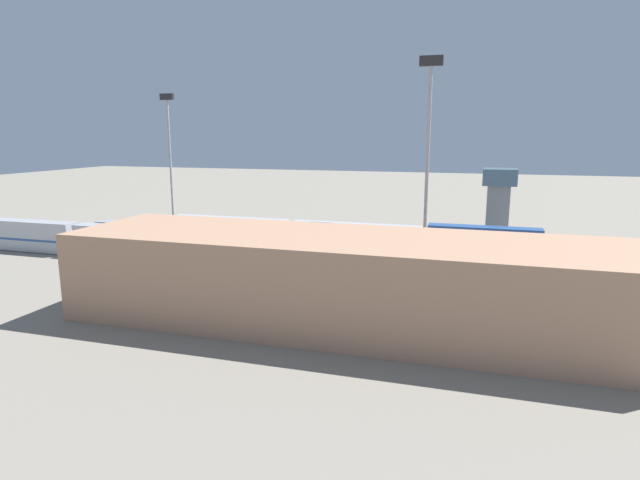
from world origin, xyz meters
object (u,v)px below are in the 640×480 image
object	(u,v)px
train_on_track_4	(210,248)
control_tower	(498,198)
maintenance_shed	(344,281)
light_mast_0	(169,145)
train_on_track_2	(356,247)
light_mast_1	(428,145)
train_on_track_0	(346,233)

from	to	relation	value
train_on_track_4	control_tower	bearing A→B (deg)	-140.83
control_tower	maintenance_shed	bearing A→B (deg)	73.14
light_mast_0	control_tower	distance (m)	63.96
train_on_track_2	maintenance_shed	bearing A→B (deg)	100.68
train_on_track_4	light_mast_1	world-z (taller)	light_mast_1
train_on_track_2	train_on_track_4	world-z (taller)	train_on_track_4
light_mast_1	maintenance_shed	bearing A→B (deg)	69.06
train_on_track_2	train_on_track_4	bearing A→B (deg)	26.33
light_mast_0	maintenance_shed	distance (m)	63.79
light_mast_0	light_mast_1	xyz separation A→B (m)	(-52.72, 25.47, 0.78)
control_tower	light_mast_1	bearing A→B (deg)	75.05
train_on_track_0	light_mast_1	world-z (taller)	light_mast_1
train_on_track_0	train_on_track_4	xyz separation A→B (m)	(16.01, 20.00, 0.48)
train_on_track_0	light_mast_1	size ratio (longest dim) A/B	2.33
train_on_track_2	maintenance_shed	size ratio (longest dim) A/B	1.67
train_on_track_2	light_mast_1	bearing A→B (deg)	133.63
train_on_track_0	maintenance_shed	distance (m)	39.91
train_on_track_0	train_on_track_4	distance (m)	25.62
light_mast_1	control_tower	bearing A→B (deg)	-104.95
light_mast_1	maintenance_shed	distance (m)	22.10
train_on_track_0	train_on_track_2	bearing A→B (deg)	112.81
train_on_track_4	light_mast_1	size ratio (longest dim) A/B	3.36
light_mast_0	maintenance_shed	xyz separation A→B (m)	(-46.44, 41.87, -12.63)
train_on_track_0	light_mast_0	bearing A→B (deg)	-5.00
train_on_track_4	control_tower	size ratio (longest dim) A/B	7.28
train_on_track_4	light_mast_0	distance (m)	34.47
light_mast_0	maintenance_shed	bearing A→B (deg)	137.96
train_on_track_2	train_on_track_0	distance (m)	10.85
light_mast_0	light_mast_1	size ratio (longest dim) A/B	0.95
maintenance_shed	train_on_track_4	bearing A→B (deg)	-36.06
train_on_track_0	control_tower	bearing A→B (deg)	-151.55
train_on_track_2	light_mast_1	xyz separation A→B (m)	(-11.68, 12.25, 16.03)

